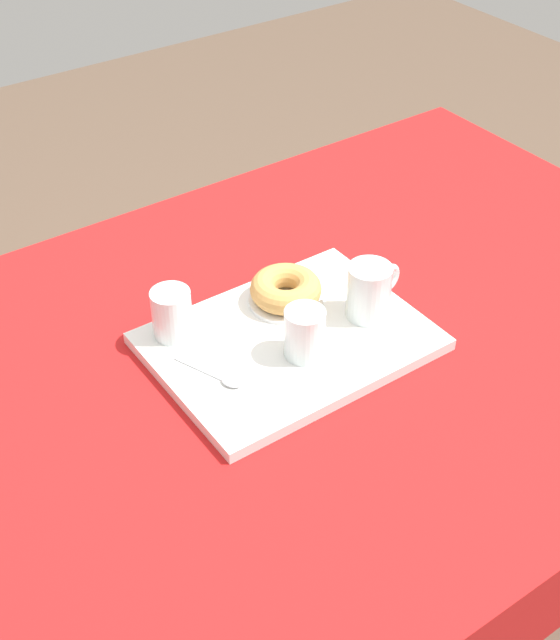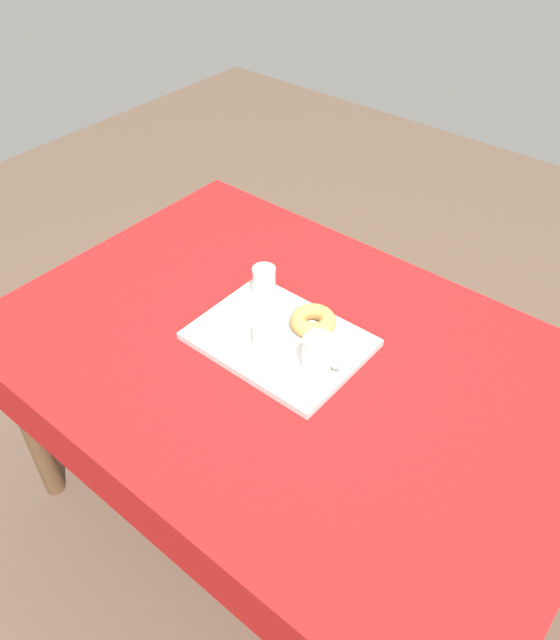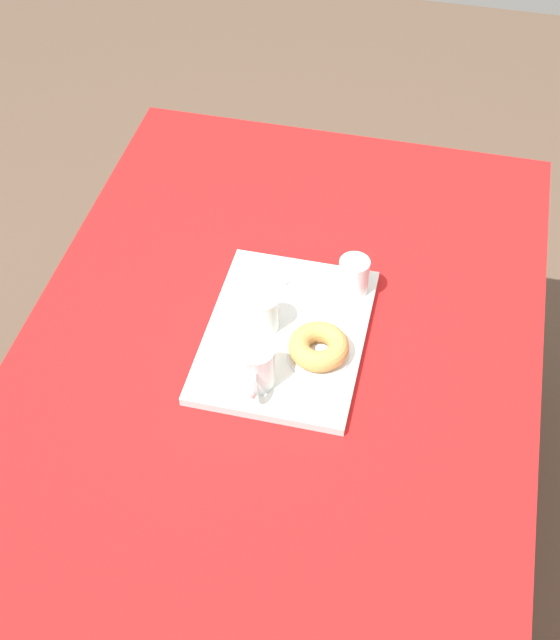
{
  "view_description": "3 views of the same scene",
  "coord_description": "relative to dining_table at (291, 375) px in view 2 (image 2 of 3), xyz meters",
  "views": [
    {
      "loc": [
        -0.68,
        -0.86,
        1.67
      ],
      "look_at": [
        -0.07,
        0.01,
        0.81
      ],
      "focal_mm": 48.68,
      "sensor_mm": 36.0,
      "label": 1
    },
    {
      "loc": [
        0.71,
        -0.9,
        1.88
      ],
      "look_at": [
        -0.07,
        0.03,
        0.81
      ],
      "focal_mm": 35.07,
      "sensor_mm": 36.0,
      "label": 2
    },
    {
      "loc": [
        1.13,
        0.27,
        2.12
      ],
      "look_at": [
        -0.07,
        -0.01,
        0.78
      ],
      "focal_mm": 49.49,
      "sensor_mm": 36.0,
      "label": 3
    }
  ],
  "objects": [
    {
      "name": "dining_table",
      "position": [
        0.0,
        0.0,
        0.0
      ],
      "size": [
        1.56,
        1.07,
        0.75
      ],
      "color": "red",
      "rests_on": "ground"
    },
    {
      "name": "water_glass_near",
      "position": [
        -0.2,
        0.12,
        0.14
      ],
      "size": [
        0.07,
        0.07,
        0.08
      ],
      "color": "silver",
      "rests_on": "serving_tray"
    },
    {
      "name": "tea_mug_left",
      "position": [
        0.09,
        -0.01,
        0.15
      ],
      "size": [
        0.11,
        0.07,
        0.1
      ],
      "color": "silver",
      "rests_on": "serving_tray"
    },
    {
      "name": "serving_tray",
      "position": [
        -0.05,
        0.01,
        0.09
      ],
      "size": [
        0.43,
        0.32,
        0.02
      ],
      "primitive_type": "cube",
      "color": "white",
      "rests_on": "dining_table"
    },
    {
      "name": "donut_plate_left",
      "position": [
        -0.0,
        0.09,
        0.11
      ],
      "size": [
        0.13,
        0.13,
        0.01
      ],
      "primitive_type": "cylinder",
      "color": "white",
      "rests_on": "serving_tray"
    },
    {
      "name": "sugar_donut_left",
      "position": [
        -0.0,
        0.09,
        0.13
      ],
      "size": [
        0.12,
        0.12,
        0.04
      ],
      "primitive_type": "torus",
      "color": "tan",
      "rests_on": "donut_plate_left"
    },
    {
      "name": "ground_plane",
      "position": [
        0.0,
        0.0,
        -0.67
      ],
      "size": [
        6.0,
        6.0,
        0.0
      ],
      "primitive_type": "plane",
      "color": "brown"
    },
    {
      "name": "water_glass_far",
      "position": [
        -0.05,
        -0.04,
        0.14
      ],
      "size": [
        0.07,
        0.07,
        0.08
      ],
      "color": "silver",
      "rests_on": "serving_tray"
    },
    {
      "name": "teaspoon_near",
      "position": [
        -0.19,
        -0.02,
        0.11
      ],
      "size": [
        0.06,
        0.12,
        0.01
      ],
      "rotation": [
        0.0,
        0.0,
        5.1
      ],
      "color": "silver",
      "rests_on": "serving_tray"
    }
  ]
}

